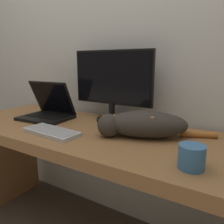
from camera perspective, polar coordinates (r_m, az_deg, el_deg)
wall_back at (r=1.57m, az=0.99°, el=18.30°), size 6.40×0.06×2.60m
desk at (r=1.35m, az=-7.66°, el=-10.29°), size 1.72×0.66×0.78m
monitor at (r=1.38m, az=0.01°, el=7.30°), size 0.55×0.20×0.45m
laptop at (r=1.54m, az=-16.41°, el=0.20°), size 0.34×0.27×0.25m
external_keyboard at (r=1.22m, az=-15.54°, el=-4.98°), size 0.33×0.15×0.02m
cat at (r=1.12m, az=7.81°, el=-3.06°), size 0.55×0.35×0.13m
coffee_mug at (r=0.84m, az=20.07°, el=-10.98°), size 0.09×0.09×0.09m
small_toy at (r=1.26m, az=14.51°, el=-3.56°), size 0.05×0.05×0.05m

